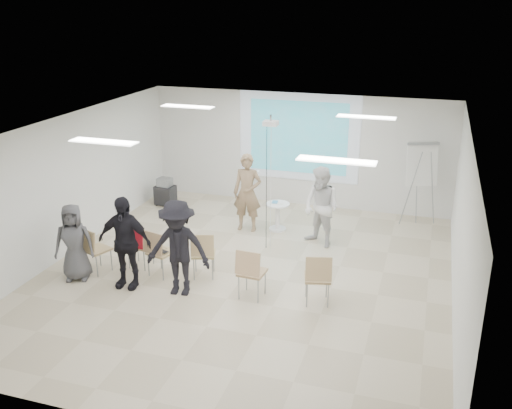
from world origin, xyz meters
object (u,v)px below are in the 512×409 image
(chair_far_left, at_px, (94,247))
(chair_right_inner, at_px, (250,270))
(flipchart_easel, at_px, (422,165))
(chair_left_inner, at_px, (158,250))
(chair_center, at_px, (203,251))
(player_right, at_px, (321,203))
(chair_left_mid, at_px, (138,243))
(audience_mid, at_px, (178,242))
(audience_outer, at_px, (74,238))
(player_left, at_px, (247,188))
(laptop, at_px, (162,250))
(audience_left, at_px, (124,236))
(pedestal_table, at_px, (278,215))
(chair_right_far, at_px, (318,275))
(av_cart, at_px, (165,193))

(chair_far_left, height_order, chair_right_inner, chair_right_inner)
(flipchart_easel, bearing_deg, chair_far_left, -163.12)
(chair_left_inner, bearing_deg, chair_center, 27.74)
(player_right, xyz_separation_m, chair_left_mid, (-3.33, -2.28, -0.44))
(chair_center, xyz_separation_m, audience_mid, (-0.19, -0.72, 0.48))
(audience_outer, bearing_deg, audience_mid, -19.65)
(player_left, height_order, chair_center, player_left)
(laptop, xyz_separation_m, audience_left, (-0.43, -0.65, 0.52))
(flipchart_easel, bearing_deg, player_right, -156.64)
(laptop, bearing_deg, pedestal_table, -103.59)
(chair_center, relative_size, audience_outer, 0.56)
(chair_left_mid, height_order, chair_right_far, chair_right_far)
(player_left, relative_size, chair_left_mid, 2.22)
(chair_center, height_order, chair_right_inner, chair_right_inner)
(audience_mid, bearing_deg, audience_outer, 175.52)
(pedestal_table, distance_m, chair_left_mid, 3.59)
(audience_left, bearing_deg, chair_right_inner, 2.98)
(chair_left_mid, height_order, av_cart, chair_left_mid)
(player_right, xyz_separation_m, flipchart_easel, (2.02, 1.97, 0.51))
(audience_mid, bearing_deg, audience_left, 175.60)
(laptop, relative_size, av_cart, 0.48)
(chair_right_inner, distance_m, flipchart_easel, 5.60)
(player_right, bearing_deg, player_left, -161.05)
(player_left, distance_m, chair_center, 2.72)
(pedestal_table, distance_m, flipchart_easel, 3.65)
(player_left, bearing_deg, chair_right_far, -56.34)
(flipchart_easel, bearing_deg, av_cart, 164.37)
(audience_outer, bearing_deg, chair_center, -3.24)
(pedestal_table, distance_m, audience_left, 4.19)
(chair_left_mid, bearing_deg, audience_mid, -28.11)
(chair_left_inner, bearing_deg, audience_outer, -144.72)
(audience_left, bearing_deg, player_left, 66.58)
(player_left, bearing_deg, chair_center, -94.65)
(chair_left_mid, height_order, chair_center, chair_center)
(chair_center, bearing_deg, audience_left, -167.80)
(chair_left_mid, height_order, chair_right_inner, chair_right_inner)
(chair_right_far, distance_m, audience_mid, 2.63)
(av_cart, bearing_deg, chair_center, -49.27)
(audience_mid, xyz_separation_m, flipchart_easel, (4.10, 4.98, 0.46))
(audience_outer, bearing_deg, chair_right_far, -16.28)
(av_cart, bearing_deg, audience_mid, -55.81)
(player_left, bearing_deg, chair_left_inner, -111.49)
(pedestal_table, xyz_separation_m, audience_mid, (-0.92, -3.58, 0.67))
(chair_left_inner, bearing_deg, chair_left_mid, 173.14)
(audience_outer, bearing_deg, flipchart_easel, 17.40)
(chair_far_left, relative_size, flipchart_easel, 0.47)
(chair_center, height_order, audience_left, audience_left)
(pedestal_table, relative_size, audience_mid, 0.33)
(audience_mid, bearing_deg, pedestal_table, 69.51)
(flipchart_easel, bearing_deg, audience_left, -156.90)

